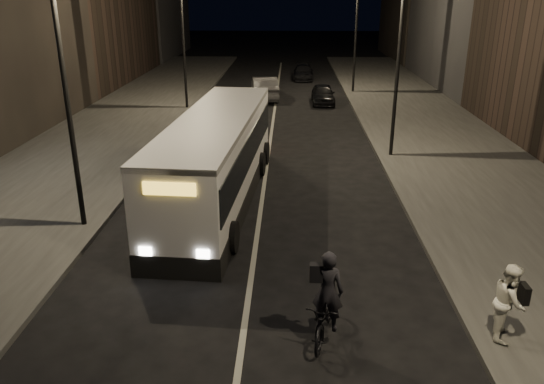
# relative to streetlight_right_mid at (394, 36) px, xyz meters

# --- Properties ---
(ground) EXTENTS (180.00, 180.00, 0.00)m
(ground) POSITION_rel_streetlight_right_mid_xyz_m (-5.33, -12.00, -5.36)
(ground) COLOR black
(ground) RESTS_ON ground
(sidewalk_right) EXTENTS (7.00, 70.00, 0.16)m
(sidewalk_right) POSITION_rel_streetlight_right_mid_xyz_m (3.17, 2.00, -5.28)
(sidewalk_right) COLOR #363633
(sidewalk_right) RESTS_ON ground
(sidewalk_left) EXTENTS (7.00, 70.00, 0.16)m
(sidewalk_left) POSITION_rel_streetlight_right_mid_xyz_m (-13.83, 2.00, -5.28)
(sidewalk_left) COLOR #363633
(sidewalk_left) RESTS_ON ground
(streetlight_right_mid) EXTENTS (1.20, 0.44, 8.12)m
(streetlight_right_mid) POSITION_rel_streetlight_right_mid_xyz_m (0.00, 0.00, 0.00)
(streetlight_right_mid) COLOR black
(streetlight_right_mid) RESTS_ON sidewalk_right
(streetlight_right_far) EXTENTS (1.20, 0.44, 8.12)m
(streetlight_right_far) POSITION_rel_streetlight_right_mid_xyz_m (0.00, 16.00, 0.00)
(streetlight_right_far) COLOR black
(streetlight_right_far) RESTS_ON sidewalk_right
(streetlight_left_near) EXTENTS (1.20, 0.44, 8.12)m
(streetlight_left_near) POSITION_rel_streetlight_right_mid_xyz_m (-10.66, -8.00, 0.00)
(streetlight_left_near) COLOR black
(streetlight_left_near) RESTS_ON sidewalk_left
(streetlight_left_far) EXTENTS (1.20, 0.44, 8.12)m
(streetlight_left_far) POSITION_rel_streetlight_right_mid_xyz_m (-10.66, 10.00, 0.00)
(streetlight_left_far) COLOR black
(streetlight_left_far) RESTS_ON sidewalk_left
(city_bus) EXTENTS (3.31, 11.69, 3.11)m
(city_bus) POSITION_rel_streetlight_right_mid_xyz_m (-6.93, -5.38, -3.67)
(city_bus) COLOR white
(city_bus) RESTS_ON ground
(cyclist_on_bicycle) EXTENTS (1.13, 2.04, 2.23)m
(cyclist_on_bicycle) POSITION_rel_streetlight_right_mid_xyz_m (-3.51, -13.52, -4.62)
(cyclist_on_bicycle) COLOR black
(cyclist_on_bicycle) RESTS_ON ground
(pedestrian_woman) EXTENTS (0.88, 1.01, 1.74)m
(pedestrian_woman) POSITION_rel_streetlight_right_mid_xyz_m (0.36, -13.51, -4.33)
(pedestrian_woman) COLOR white
(pedestrian_woman) RESTS_ON sidewalk_right
(car_near) EXTENTS (1.50, 3.70, 1.26)m
(car_near) POSITION_rel_streetlight_right_mid_xyz_m (-2.15, 12.25, -4.73)
(car_near) COLOR black
(car_near) RESTS_ON ground
(car_mid) EXTENTS (2.20, 4.94, 1.58)m
(car_mid) POSITION_rel_streetlight_right_mid_xyz_m (-6.13, 13.54, -4.57)
(car_mid) COLOR #37373A
(car_mid) RESTS_ON ground
(car_far) EXTENTS (1.70, 4.08, 1.18)m
(car_far) POSITION_rel_streetlight_right_mid_xyz_m (-3.24, 22.35, -4.77)
(car_far) COLOR black
(car_far) RESTS_ON ground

